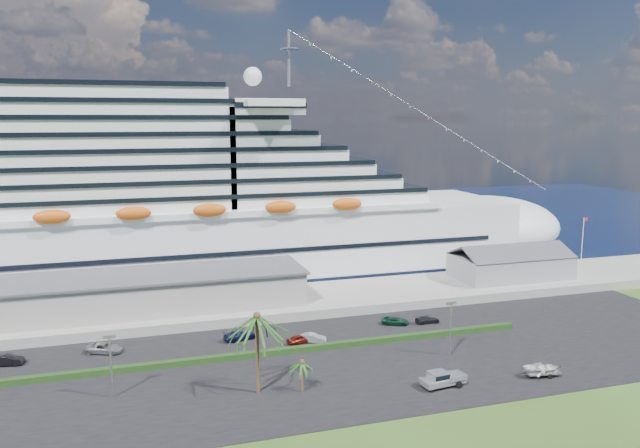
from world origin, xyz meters
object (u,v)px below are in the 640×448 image
object	(u,v)px
pickup_truck	(443,378)
boat_trailer	(543,368)
cruise_ship	(145,207)
parked_car_3	(240,335)

from	to	relation	value
pickup_truck	boat_trailer	distance (m)	14.84
cruise_ship	pickup_truck	xyz separation A→B (m)	(35.17, -65.55, -15.40)
parked_car_3	boat_trailer	xyz separation A→B (m)	(37.26, -26.73, 0.40)
pickup_truck	parked_car_3	bearing A→B (deg)	131.32
pickup_truck	boat_trailer	size ratio (longest dim) A/B	0.98
pickup_truck	boat_trailer	xyz separation A→B (m)	(14.79, -1.17, 0.00)
cruise_ship	parked_car_3	world-z (taller)	cruise_ship
cruise_ship	boat_trailer	bearing A→B (deg)	-53.17
cruise_ship	parked_car_3	distance (m)	44.84
parked_car_3	pickup_truck	size ratio (longest dim) A/B	0.85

